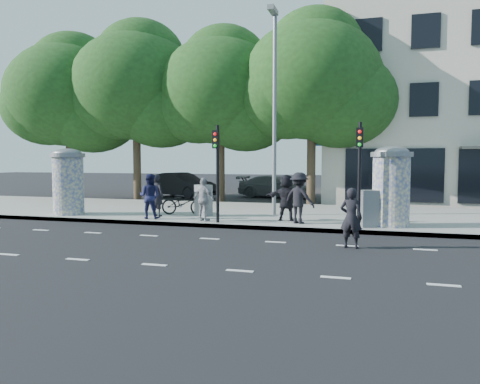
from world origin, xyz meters
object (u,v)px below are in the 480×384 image
(traffic_pole_near, at_px, (217,163))
(cabinet_left, at_px, (203,200))
(ad_column_left, at_px, (68,180))
(traffic_pole_far, at_px, (359,164))
(ped_e, at_px, (204,199))
(car_mid, at_px, (181,185))
(bicycle, at_px, (183,203))
(car_right, at_px, (275,187))
(ped_f, at_px, (287,198))
(street_lamp, at_px, (274,98))
(ped_b, at_px, (157,195))
(ped_d, at_px, (299,198))
(cabinet_right, at_px, (369,208))
(ped_c, at_px, (150,196))
(ad_column_right, at_px, (391,184))
(man_road, at_px, (351,218))

(traffic_pole_near, xyz_separation_m, cabinet_left, (-1.17, 1.74, -1.47))
(cabinet_left, bearing_deg, ad_column_left, -151.20)
(traffic_pole_far, height_order, ped_e, traffic_pole_far)
(traffic_pole_near, relative_size, car_mid, 0.73)
(bicycle, relative_size, car_right, 0.39)
(traffic_pole_far, bearing_deg, car_right, 113.11)
(ped_f, height_order, car_right, ped_f)
(street_lamp, bearing_deg, traffic_pole_far, -39.88)
(ad_column_left, relative_size, ped_b, 1.62)
(ped_b, bearing_deg, traffic_pole_near, 179.80)
(ad_column_left, bearing_deg, ped_d, -0.31)
(ad_column_left, bearing_deg, traffic_pole_far, -3.55)
(ped_f, height_order, cabinet_left, ped_f)
(ped_f, bearing_deg, cabinet_right, 165.61)
(ped_d, bearing_deg, ped_c, 24.27)
(traffic_pole_far, height_order, cabinet_left, traffic_pole_far)
(bicycle, distance_m, cabinet_right, 7.31)
(car_mid, bearing_deg, ad_column_left, -160.43)
(ad_column_right, height_order, cabinet_left, ad_column_right)
(ped_e, height_order, car_right, ped_e)
(ped_e, relative_size, bicycle, 0.86)
(man_road, bearing_deg, ad_column_left, -6.77)
(ad_column_right, bearing_deg, traffic_pole_far, -137.79)
(ad_column_right, relative_size, man_road, 1.64)
(cabinet_right, bearing_deg, car_mid, 111.51)
(traffic_pole_near, relative_size, ped_f, 2.03)
(street_lamp, height_order, man_road, street_lamp)
(ped_e, bearing_deg, man_road, 172.23)
(traffic_pole_far, bearing_deg, ped_f, 154.04)
(ad_column_right, relative_size, car_right, 0.57)
(ped_e, distance_m, cabinet_left, 1.58)
(traffic_pole_far, distance_m, bicycle, 7.31)
(street_lamp, bearing_deg, ped_c, -149.46)
(ped_d, bearing_deg, ped_f, -26.02)
(ped_e, bearing_deg, ped_d, -152.24)
(ad_column_right, height_order, cabinet_right, ad_column_right)
(ad_column_right, bearing_deg, ped_d, -175.25)
(ad_column_left, xyz_separation_m, ped_c, (3.80, -0.34, -0.55))
(ped_b, bearing_deg, street_lamp, -136.84)
(ped_d, xyz_separation_m, man_road, (1.94, -3.33, -0.22))
(ped_f, xyz_separation_m, bicycle, (-4.30, 0.60, -0.36))
(street_lamp, height_order, ped_c, street_lamp)
(ped_c, relative_size, cabinet_right, 1.39)
(ped_f, distance_m, car_right, 12.05)
(ad_column_left, height_order, car_mid, ad_column_left)
(ped_e, height_order, cabinet_left, ped_e)
(ped_e, xyz_separation_m, cabinet_left, (-0.57, 1.46, -0.17))
(street_lamp, height_order, ped_b, street_lamp)
(traffic_pole_far, height_order, cabinet_right, traffic_pole_far)
(ped_b, distance_m, ped_c, 0.78)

